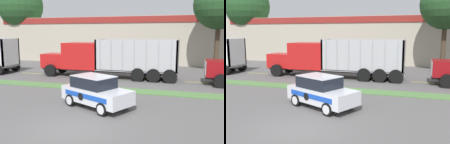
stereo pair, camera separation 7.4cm
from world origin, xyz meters
The scene contains 10 objects.
ground_plane centered at (0.00, 0.00, 0.00)m, with size 600.00×600.00×0.00m, color #5B5959.
grass_verge centered at (0.00, 7.63, 0.03)m, with size 120.00×1.46×0.06m, color #517F42.
centre_line_2 centered at (-10.46, 12.36, 0.00)m, with size 2.40×0.14×0.01m, color yellow.
centre_line_3 centered at (-5.06, 12.36, 0.00)m, with size 2.40×0.14×0.01m, color yellow.
centre_line_4 centered at (0.34, 12.36, 0.00)m, with size 2.40×0.14×0.01m, color yellow.
centre_line_5 centered at (5.74, 12.36, 0.00)m, with size 2.40×0.14×0.01m, color yellow.
dump_truck_mid centered at (-3.50, 12.51, 1.66)m, with size 12.83×2.74×3.50m.
rally_car centered at (-0.09, 3.36, 0.90)m, with size 4.41×3.36×1.78m.
store_building_backdrop centered at (-3.76, 28.39, 3.11)m, with size 38.23×12.10×6.21m.
tree_behind_left centered at (-20.01, 24.06, 8.73)m, with size 6.66×6.66×13.07m.
Camera 1 is at (4.68, -9.19, 4.08)m, focal length 40.00 mm.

